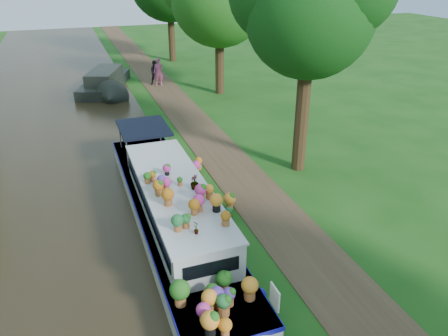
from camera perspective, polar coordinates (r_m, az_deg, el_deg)
ground at (r=14.88m, az=2.16°, el=-6.87°), size 100.00×100.00×0.00m
canal_water at (r=14.15m, az=-21.48°, el=-10.78°), size 10.00×100.00×0.02m
towpath at (r=15.30m, az=6.37°, el=-5.97°), size 2.20×100.00×0.03m
plant_boat at (r=13.64m, az=-6.22°, el=-6.08°), size 2.29×13.52×2.31m
tree_near_overhang at (r=17.05m, az=11.14°, el=20.51°), size 5.52×5.28×8.99m
second_boat at (r=30.77m, az=-15.28°, el=10.76°), size 4.23×7.73×1.41m
pedestrian_pink at (r=31.22m, az=-8.55°, el=12.32°), size 0.75×0.57×1.86m
pedestrian_dark at (r=31.38m, az=-8.92°, el=12.19°), size 0.85×0.67×1.69m
verge_plant at (r=17.62m, az=-4.02°, el=-0.71°), size 0.38×0.34×0.39m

